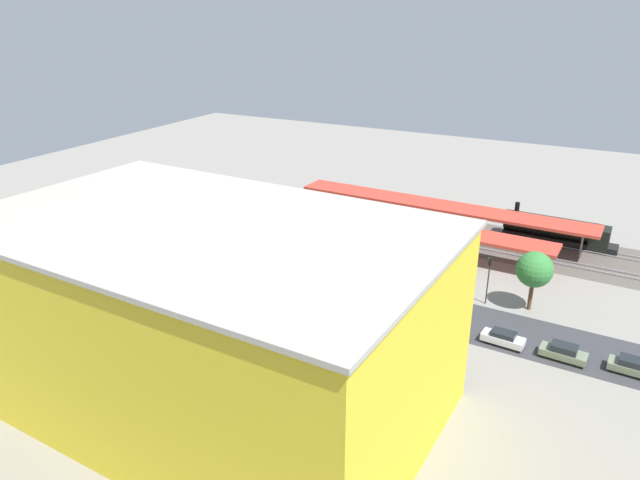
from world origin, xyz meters
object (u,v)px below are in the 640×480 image
Objects in this scene: box_truck_0 at (410,323)px; street_tree_0 at (150,201)px; parked_car_1 at (563,353)px; platform_canopy_near at (345,211)px; street_tree_2 at (534,270)px; parked_car_3 at (439,319)px; platform_canopy_far at (440,206)px; parked_car_0 at (631,367)px; parked_car_2 at (503,339)px; traffic_light at (489,273)px; street_tree_1 at (132,196)px; construction_building at (209,318)px; locomotive at (560,231)px.

street_tree_0 reaches higher than box_truck_0.
box_truck_0 reaches higher than parked_car_1.
street_tree_2 is (-29.82, 11.80, 1.33)m from platform_canopy_near.
platform_canopy_near is at bearing -43.51° from parked_car_3.
street_tree_2 is at bearing 131.02° from platform_canopy_far.
parked_car_2 is (12.06, 0.51, -0.03)m from parked_car_0.
platform_canopy_far is 7.81× the size of traffic_light.
platform_canopy_far reaches higher than box_truck_0.
parked_car_2 is at bearing 0.20° from parked_car_1.
street_tree_0 is at bearing 25.53° from platform_canopy_near.
street_tree_1 is at bearing -9.24° from parked_car_3.
platform_canopy_far is 50.95m from construction_building.
street_tree_0 is (46.72, -11.28, 3.40)m from box_truck_0.
traffic_light is (-24.96, 12.79, 0.23)m from platform_canopy_near.
platform_canopy_near reaches higher than parked_car_0.
street_tree_1 is (45.30, 19.55, 0.37)m from platform_canopy_far.
box_truck_0 is at bearing 11.63° from parked_car_1.
street_tree_1 reaches higher than platform_canopy_far.
platform_canopy_near is 34.66m from street_tree_1.
parked_car_1 is 1.04× the size of parked_car_3.
parked_car_1 reaches higher than parked_car_2.
platform_canopy_near is 31.18m from box_truck_0.
parked_car_0 reaches higher than parked_car_2.
traffic_light is at bearing 152.86° from platform_canopy_near.
parked_car_1 is at bearing 171.90° from street_tree_1.
parked_car_2 is 0.52× the size of box_truck_0.
parked_car_1 is 0.64× the size of street_tree_2.
locomotive is 3.96× the size of parked_car_0.
platform_canopy_far is at bearing -156.66° from street_tree_1.
parked_car_3 is at bearing -6.23° from parked_car_2.
parked_car_3 is at bearing 171.41° from street_tree_0.
street_tree_2 reaches higher than platform_canopy_near.
parked_car_3 is at bearing -120.26° from construction_building.
parked_car_3 is 4.53m from box_truck_0.
parked_car_2 is 0.60× the size of street_tree_1.
box_truck_0 is 1.15× the size of street_tree_1.
parked_car_0 is 0.54× the size of street_tree_1.
street_tree_2 is 1.21× the size of traffic_light.
street_tree_1 reaches higher than street_tree_2.
parked_car_0 is 19.23m from parked_car_3.
locomotive is 33.01m from parked_car_2.
street_tree_2 is (4.83, -9.39, 4.39)m from parked_car_1.
street_tree_1 is (39.94, -30.96, -3.59)m from construction_building.
platform_canopy_far is 40.28m from parked_car_0.
parked_car_0 is 0.69× the size of traffic_light.
parked_car_0 is (-40.74, 20.69, -3.08)m from platform_canopy_near.
parked_car_2 is 62.20m from street_tree_1.
street_tree_0 reaches higher than parked_car_0.
box_truck_0 is 16.65m from street_tree_2.
box_truck_0 is at bearing 9.65° from parked_car_0.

